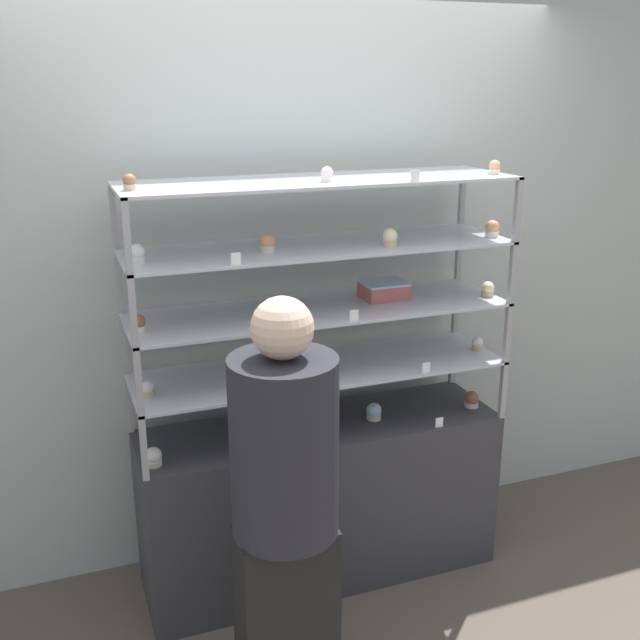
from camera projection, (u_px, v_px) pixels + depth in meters
name	position (u px, v px, depth m)	size (l,w,h in m)	color
ground_plane	(320.00, 569.00, 3.48)	(20.00, 20.00, 0.00)	brown
back_wall	(291.00, 280.00, 3.41)	(8.00, 0.05, 2.60)	#A8B2AD
display_base	(320.00, 499.00, 3.37)	(1.58, 0.46, 0.74)	#333338
display_riser_lower	(320.00, 371.00, 3.18)	(1.58, 0.46, 0.26)	#99999E
display_riser_middle	(320.00, 311.00, 3.09)	(1.58, 0.46, 0.26)	#99999E
display_riser_upper	(320.00, 249.00, 3.01)	(1.58, 0.46, 0.26)	#99999E
display_riser_top	(320.00, 183.00, 2.93)	(1.58, 0.46, 0.26)	#99999E
layer_cake_centerpiece	(306.00, 414.00, 3.23)	(0.16, 0.16, 0.10)	beige
sheet_cake_frosted	(384.00, 290.00, 3.22)	(0.19, 0.16, 0.07)	#C66660
cupcake_0	(153.00, 457.00, 2.89)	(0.07, 0.07, 0.07)	beige
cupcake_1	(268.00, 431.00, 3.11)	(0.07, 0.07, 0.07)	beige
cupcake_2	(374.00, 412.00, 3.29)	(0.07, 0.07, 0.07)	beige
cupcake_3	(472.00, 400.00, 3.42)	(0.07, 0.07, 0.07)	beige
price_tag_0	(439.00, 422.00, 3.22)	(0.04, 0.00, 0.04)	white
cupcake_4	(148.00, 389.00, 2.88)	(0.05, 0.05, 0.06)	#CCB28C
cupcake_5	(322.00, 366.00, 3.10)	(0.05, 0.05, 0.06)	beige
cupcake_6	(477.00, 343.00, 3.37)	(0.05, 0.05, 0.06)	#CCB28C
price_tag_1	(426.00, 367.00, 3.11)	(0.04, 0.00, 0.04)	white
cupcake_7	(138.00, 323.00, 2.79)	(0.06, 0.06, 0.07)	white
cupcake_8	(270.00, 312.00, 2.93)	(0.06, 0.06, 0.07)	white
cupcake_9	(488.00, 289.00, 3.25)	(0.06, 0.06, 0.07)	#CCB28C
price_tag_2	(354.00, 315.00, 2.92)	(0.04, 0.00, 0.04)	white
cupcake_10	(137.00, 254.00, 2.70)	(0.06, 0.06, 0.07)	white
cupcake_11	(267.00, 243.00, 2.88)	(0.06, 0.06, 0.07)	beige
cupcake_12	(390.00, 238.00, 2.98)	(0.06, 0.06, 0.07)	#CCB28C
cupcake_13	(492.00, 229.00, 3.16)	(0.06, 0.06, 0.07)	white
price_tag_3	(236.00, 259.00, 2.68)	(0.04, 0.00, 0.04)	white
cupcake_14	(130.00, 182.00, 2.62)	(0.05, 0.05, 0.06)	#CCB28C
cupcake_15	(327.00, 175.00, 2.83)	(0.05, 0.05, 0.06)	white
cupcake_16	(494.00, 167.00, 3.07)	(0.05, 0.05, 0.06)	beige
price_tag_4	(415.00, 176.00, 2.84)	(0.04, 0.00, 0.04)	white
customer_figure	(285.00, 502.00, 2.51)	(0.36, 0.36, 1.54)	black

